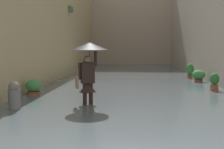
% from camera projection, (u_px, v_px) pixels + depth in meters
% --- Properties ---
extents(ground_plane, '(61.25, 61.25, 0.00)m').
position_uv_depth(ground_plane, '(130.00, 81.00, 15.67)').
color(ground_plane, gray).
extents(flood_water, '(8.27, 30.50, 0.15)m').
position_uv_depth(flood_water, '(130.00, 79.00, 15.66)').
color(flood_water, '#515B60').
rests_on(flood_water, ground_plane).
extents(building_facade_right, '(2.04, 28.50, 8.02)m').
position_uv_depth(building_facade_right, '(45.00, 6.00, 15.60)').
color(building_facade_right, tan).
rests_on(building_facade_right, ground_plane).
extents(building_facade_far, '(11.07, 1.80, 8.97)m').
position_uv_depth(building_facade_far, '(131.00, 20.00, 28.31)').
color(building_facade_far, tan).
rests_on(building_facade_far, ground_plane).
extents(person_wading, '(1.05, 1.05, 2.02)m').
position_uv_depth(person_wading, '(89.00, 61.00, 8.34)').
color(person_wading, '#2D2319').
rests_on(person_wading, ground_plane).
extents(potted_plant_mid_right, '(0.37, 0.37, 1.05)m').
position_uv_depth(potted_plant_mid_right, '(86.00, 64.00, 21.59)').
color(potted_plant_mid_right, '#9E563D').
rests_on(potted_plant_mid_right, ground_plane).
extents(potted_plant_near_right, '(0.54, 0.54, 0.71)m').
position_uv_depth(potted_plant_near_right, '(34.00, 88.00, 10.14)').
color(potted_plant_near_right, '#9E563D').
rests_on(potted_plant_near_right, ground_plane).
extents(potted_plant_mid_left, '(0.35, 0.35, 0.82)m').
position_uv_depth(potted_plant_mid_left, '(214.00, 83.00, 11.14)').
color(potted_plant_mid_left, '#9E563D').
rests_on(potted_plant_mid_left, ground_plane).
extents(potted_plant_near_left, '(0.62, 0.62, 0.72)m').
position_uv_depth(potted_plant_near_left, '(199.00, 76.00, 14.00)').
color(potted_plant_near_left, '#9E563D').
rests_on(potted_plant_near_left, ground_plane).
extents(potted_plant_far_left, '(0.43, 0.43, 0.93)m').
position_uv_depth(potted_plant_far_left, '(190.00, 71.00, 15.64)').
color(potted_plant_far_left, '#9E563D').
rests_on(potted_plant_far_left, ground_plane).
extents(mooring_bollard, '(0.32, 0.32, 0.90)m').
position_uv_depth(mooring_bollard, '(14.00, 99.00, 7.73)').
color(mooring_bollard, slate).
rests_on(mooring_bollard, ground_plane).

